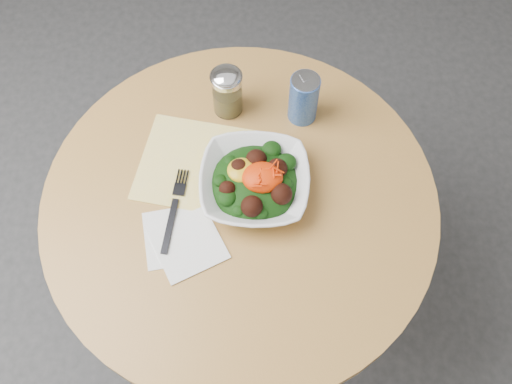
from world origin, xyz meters
TOP-DOWN VIEW (x-y plane):
  - ground at (0.00, 0.00)m, footprint 6.00×6.00m
  - table at (0.00, 0.00)m, footprint 0.90×0.90m
  - cloth_napkin at (-0.10, 0.09)m, footprint 0.31×0.29m
  - paper_napkins at (-0.13, -0.10)m, footprint 0.20×0.19m
  - salad_bowl at (0.03, 0.02)m, footprint 0.26×0.26m
  - fork at (-0.15, -0.02)m, footprint 0.06×0.21m
  - spice_shaker at (-0.02, 0.25)m, footprint 0.08×0.08m
  - beverage_can at (0.16, 0.22)m, footprint 0.07×0.07m

SIDE VIEW (x-z plane):
  - ground at x=0.00m, z-range 0.00..0.00m
  - table at x=0.00m, z-range 0.18..0.93m
  - cloth_napkin at x=-0.10m, z-range 0.75..0.75m
  - paper_napkins at x=-0.13m, z-range 0.75..0.75m
  - fork at x=-0.15m, z-range 0.75..0.76m
  - salad_bowl at x=0.03m, z-range 0.74..0.83m
  - beverage_can at x=0.16m, z-range 0.75..0.88m
  - spice_shaker at x=-0.02m, z-range 0.75..0.89m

